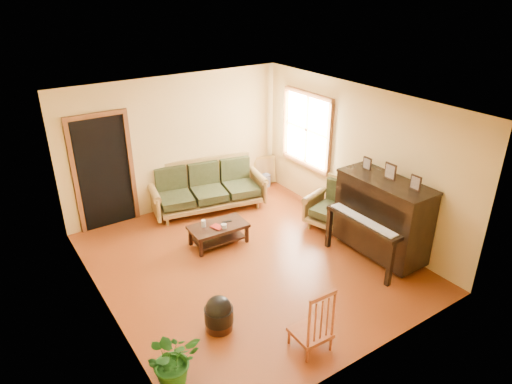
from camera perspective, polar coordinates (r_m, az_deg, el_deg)
floor at (r=7.50m, az=-0.92°, el=-8.68°), size 5.00×5.00×0.00m
doorway at (r=8.55m, az=-18.46°, el=2.21°), size 1.08×0.16×2.05m
window at (r=8.99m, az=6.39°, el=7.75°), size 0.12×1.36×1.46m
sofa at (r=8.94m, az=-5.98°, el=0.57°), size 2.34×1.34×0.94m
coffee_table at (r=7.90m, az=-4.71°, el=-5.29°), size 1.00×0.58×0.36m
armchair at (r=8.35m, az=9.70°, el=-1.74°), size 1.07×1.09×0.89m
piano at (r=7.59m, az=15.45°, el=-3.25°), size 0.91×1.54×1.36m
footstool at (r=6.17m, az=-4.66°, el=-15.30°), size 0.49×0.49×0.36m
red_chair at (r=5.76m, az=6.91°, el=-15.31°), size 0.44×0.48×0.92m
leaning_frame at (r=10.10m, az=1.07°, el=2.80°), size 0.50×0.26×0.65m
ceramic_crock at (r=10.04m, az=1.22°, el=1.46°), size 0.24×0.24×0.27m
potted_plant at (r=5.48m, az=-10.33°, el=-19.85°), size 0.62×0.55×0.68m
book at (r=7.70m, az=-5.26°, el=-4.60°), size 0.21×0.24×0.02m
candle at (r=7.77m, az=-6.57°, el=-3.93°), size 0.09×0.09×0.12m
glass_jar at (r=7.72m, az=-4.05°, el=-4.26°), size 0.13×0.13×0.07m
remote at (r=7.91m, az=-3.64°, el=-3.68°), size 0.17×0.08×0.02m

